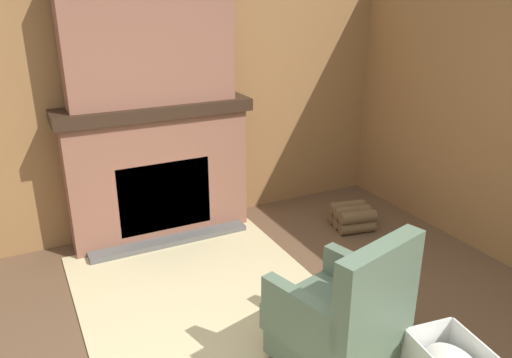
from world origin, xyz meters
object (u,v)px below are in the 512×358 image
at_px(armchair, 342,320).
at_px(storage_case, 187,92).
at_px(firewood_stack, 352,217).
at_px(oil_lamp_vase, 110,96).

bearing_deg(armchair, storage_case, -11.71).
relative_size(firewood_stack, storage_case, 1.72).
height_order(firewood_stack, storage_case, storage_case).
bearing_deg(oil_lamp_vase, firewood_stack, 70.01).
distance_m(armchair, storage_case, 2.54).
xyz_separation_m(armchair, firewood_stack, (-1.57, 1.27, -0.23)).
xyz_separation_m(firewood_stack, storage_case, (-0.76, -1.40, 1.24)).
relative_size(oil_lamp_vase, storage_case, 1.01).
distance_m(armchair, oil_lamp_vase, 2.67).
height_order(oil_lamp_vase, storage_case, oil_lamp_vase).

